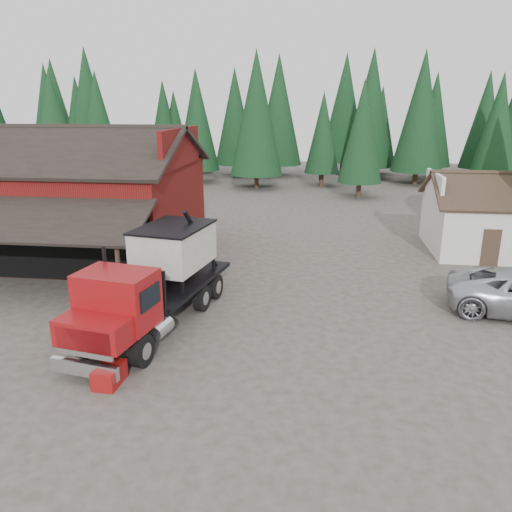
# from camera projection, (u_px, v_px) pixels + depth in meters

# --- Properties ---
(ground) EXTENTS (120.00, 120.00, 0.00)m
(ground) POSITION_uv_depth(u_px,v_px,m) (245.00, 337.00, 18.34)
(ground) COLOR #403B32
(ground) RESTS_ON ground
(red_barn) EXTENTS (12.80, 13.63, 7.18)m
(red_barn) POSITION_uv_depth(u_px,v_px,m) (80.00, 206.00, 28.32)
(red_barn) COLOR maroon
(red_barn) RESTS_ON ground
(farmhouse) EXTENTS (8.60, 6.42, 4.65)m
(farmhouse) POSITION_uv_depth(u_px,v_px,m) (503.00, 223.00, 28.57)
(farmhouse) COLOR silver
(farmhouse) RESTS_ON ground
(conifer_backdrop) EXTENTS (76.00, 16.00, 16.00)m
(conifer_backdrop) POSITION_uv_depth(u_px,v_px,m) (299.00, 178.00, 58.19)
(conifer_backdrop) COLOR black
(conifer_backdrop) RESTS_ON ground
(near_pine_a) EXTENTS (4.40, 4.40, 11.40)m
(near_pine_a) POSITION_uv_depth(u_px,v_px,m) (54.00, 125.00, 45.78)
(near_pine_a) COLOR #382619
(near_pine_a) RESTS_ON ground
(near_pine_b) EXTENTS (3.96, 3.96, 10.40)m
(near_pine_b) POSITION_uv_depth(u_px,v_px,m) (362.00, 132.00, 44.35)
(near_pine_b) COLOR #382619
(near_pine_b) RESTS_ON ground
(near_pine_d) EXTENTS (5.28, 5.28, 13.40)m
(near_pine_d) POSITION_uv_depth(u_px,v_px,m) (257.00, 113.00, 48.95)
(near_pine_d) COLOR #382619
(near_pine_d) RESTS_ON ground
(feed_truck) EXTENTS (4.03, 9.47, 4.14)m
(feed_truck) POSITION_uv_depth(u_px,v_px,m) (156.00, 277.00, 18.80)
(feed_truck) COLOR black
(feed_truck) RESTS_ON ground
(equip_box) EXTENTS (0.76, 1.14, 0.60)m
(equip_box) POSITION_uv_depth(u_px,v_px,m) (109.00, 375.00, 15.16)
(equip_box) COLOR maroon
(equip_box) RESTS_ON ground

